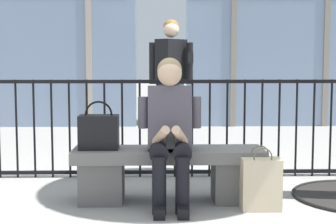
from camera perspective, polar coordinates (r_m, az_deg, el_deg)
The scene contains 7 objects.
ground_plane at distance 4.43m, azimuth 0.03°, elevation -9.83°, with size 60.00×60.00×0.00m, color gray.
stone_bench at distance 4.36m, azimuth 0.03°, elevation -6.40°, with size 1.60×0.44×0.45m.
seated_person_with_phone at distance 4.17m, azimuth 0.21°, elevation -1.67°, with size 0.52×0.66×1.21m.
handbag_on_bench at distance 4.32m, azimuth -7.68°, elevation -2.15°, with size 0.33×0.20×0.41m.
shopping_bag at distance 4.19m, azimuth 10.25°, elevation -7.82°, with size 0.31×0.18×0.51m.
bystander_at_railing at distance 6.50m, azimuth 0.35°, elevation 4.03°, with size 0.55×0.43×1.71m.
plaza_railing at distance 5.24m, azimuth -0.22°, elevation -1.77°, with size 8.05×0.04×1.00m.
Camera 1 is at (-0.11, -4.27, 1.18)m, focal length 54.95 mm.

